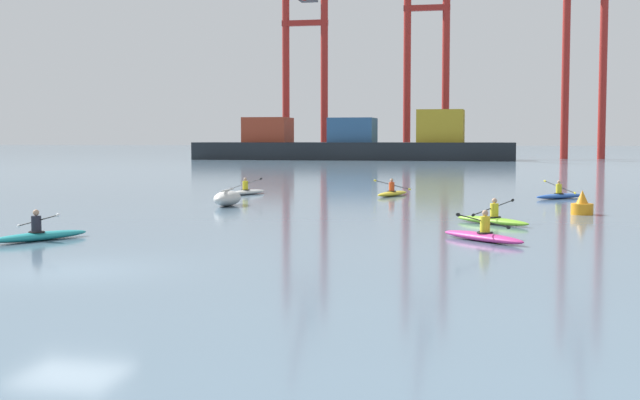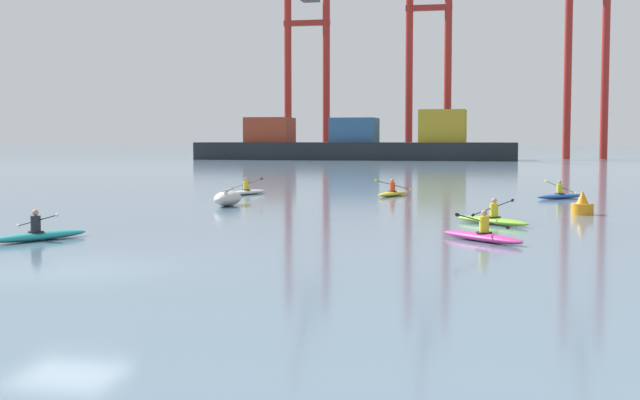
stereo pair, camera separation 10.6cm
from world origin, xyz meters
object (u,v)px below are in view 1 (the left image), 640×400
kayak_yellow (392,193)px  kayak_magenta (483,236)px  gantry_crane_west (305,51)px  capsized_dinghy (227,198)px  container_barge (355,144)px  kayak_white (246,192)px  kayak_teal (39,235)px  kayak_blue (560,195)px  gantry_crane_west_mid (426,41)px  channel_buoy (582,206)px  kayak_lime (492,219)px  gantry_crane_east_mid (585,30)px

kayak_yellow → kayak_magenta: bearing=-75.6°
gantry_crane_west → capsized_dinghy: gantry_crane_west is taller
container_barge → kayak_white: size_ratio=14.00×
capsized_dinghy → kayak_yellow: bearing=51.3°
container_barge → kayak_teal: size_ratio=14.42×
gantry_crane_west → kayak_blue: (34.49, -93.04, -17.33)m
container_barge → kayak_white: container_barge is taller
kayak_blue → kayak_white: size_ratio=0.84×
capsized_dinghy → gantry_crane_west_mid: bearing=89.5°
kayak_white → kayak_magenta: size_ratio=1.19×
gantry_crane_west_mid → capsized_dinghy: 102.26m
container_barge → gantry_crane_west_mid: (9.66, 11.06, 16.37)m
container_barge → capsized_dinghy: 89.99m
capsized_dinghy → kayak_yellow: 10.67m
channel_buoy → kayak_blue: (-0.22, 9.56, -0.19)m
kayak_magenta → kayak_lime: same height
gantry_crane_west → kayak_yellow: 97.82m
container_barge → kayak_teal: (7.36, -103.80, -2.19)m
capsized_dinghy → kayak_teal: 14.33m
channel_buoy → kayak_lime: 6.02m
channel_buoy → kayak_blue: bearing=91.3°
gantry_crane_west → kayak_yellow: gantry_crane_west is taller
container_barge → gantry_crane_east_mid: bearing=18.7°
kayak_teal → kayak_yellow: 23.99m
capsized_dinghy → kayak_lime: (12.07, -6.35, -0.18)m
gantry_crane_west_mid → kayak_white: size_ratio=10.61×
gantry_crane_east_mid → capsized_dinghy: gantry_crane_east_mid is taller
kayak_white → kayak_yellow: (8.10, 0.45, 0.00)m
kayak_teal → kayak_yellow: bearing=70.3°
kayak_lime → gantry_crane_west: bearing=106.2°
gantry_crane_west → kayak_teal: bearing=-81.3°
kayak_blue → kayak_teal: (-16.83, -22.31, 0.00)m
capsized_dinghy → kayak_teal: size_ratio=0.80×
kayak_white → kayak_teal: kayak_white is taller
channel_buoy → kayak_lime: channel_buoy is taller
capsized_dinghy → kayak_magenta: size_ratio=0.92×
gantry_crane_west_mid → kayak_magenta: gantry_crane_west_mid is taller
kayak_teal → container_barge: bearing=94.1°
kayak_white → gantry_crane_west_mid: bearing=88.6°
kayak_blue → kayak_lime: size_ratio=0.98×
kayak_white → kayak_yellow: size_ratio=1.00×
kayak_white → gantry_crane_east_mid: bearing=74.1°
channel_buoy → capsized_dinghy: bearing=174.5°
container_barge → channel_buoy: bearing=-75.0°
gantry_crane_west → gantry_crane_west_mid: gantry_crane_west_mid is taller
gantry_crane_west → container_barge: bearing=-48.3°
gantry_crane_west_mid → kayak_lime: size_ratio=12.39×
gantry_crane_east_mid → kayak_blue: bearing=-96.0°
channel_buoy → kayak_magenta: (-3.82, -10.20, -0.19)m
kayak_teal → kayak_magenta: bearing=10.9°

